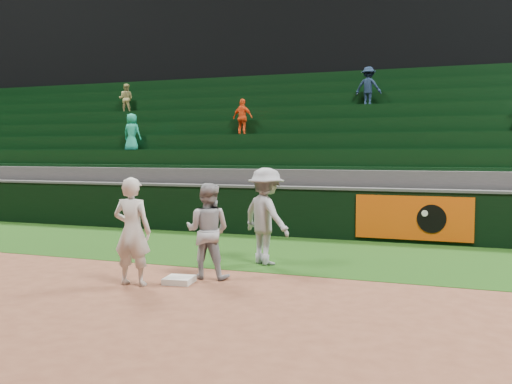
% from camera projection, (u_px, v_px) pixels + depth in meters
% --- Properties ---
extents(ground, '(70.00, 70.00, 0.00)m').
position_uv_depth(ground, '(196.00, 280.00, 9.31)').
color(ground, brown).
rests_on(ground, ground).
extents(foul_grass, '(36.00, 4.20, 0.01)m').
position_uv_depth(foul_grass, '(259.00, 250.00, 12.12)').
color(foul_grass, '#14360D').
rests_on(foul_grass, ground).
extents(upper_deck, '(40.00, 12.00, 12.00)m').
position_uv_depth(upper_deck, '(370.00, 64.00, 25.22)').
color(upper_deck, black).
rests_on(upper_deck, ground).
extents(first_base, '(0.49, 0.49, 0.10)m').
position_uv_depth(first_base, '(179.00, 280.00, 9.10)').
color(first_base, silver).
rests_on(first_base, ground).
extents(first_baseman, '(0.65, 0.46, 1.70)m').
position_uv_depth(first_baseman, '(132.00, 231.00, 8.92)').
color(first_baseman, silver).
rests_on(first_baseman, ground).
extents(baserunner, '(0.81, 0.65, 1.58)m').
position_uv_depth(baserunner, '(208.00, 231.00, 9.42)').
color(baserunner, '#9799A1').
rests_on(baserunner, ground).
extents(base_coach, '(1.33, 1.18, 1.79)m').
position_uv_depth(base_coach, '(266.00, 216.00, 10.56)').
color(base_coach, '#9597A1').
rests_on(base_coach, foul_grass).
extents(field_wall, '(36.00, 0.45, 1.25)m').
position_uv_depth(field_wall, '(290.00, 211.00, 14.12)').
color(field_wall, black).
rests_on(field_wall, ground).
extents(stadium_seating, '(36.00, 5.95, 4.85)m').
position_uv_depth(stadium_seating, '(325.00, 165.00, 17.59)').
color(stadium_seating, '#39393C').
rests_on(stadium_seating, ground).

